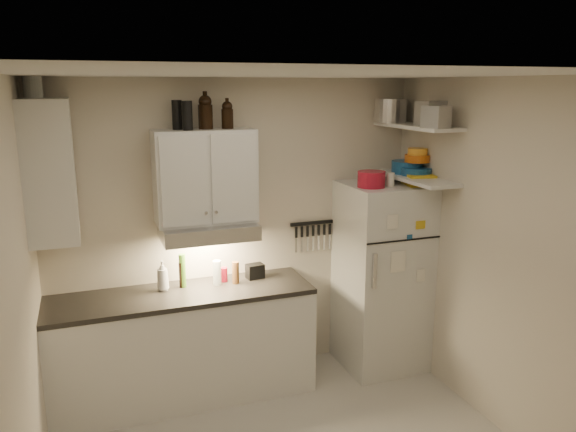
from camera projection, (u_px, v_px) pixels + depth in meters
name	position (u px, v px, depth m)	size (l,w,h in m)	color
ceiling	(301.00, 72.00, 3.20)	(3.20, 3.00, 0.02)	silver
back_wall	(237.00, 231.00, 4.87)	(3.20, 0.02, 2.60)	beige
left_wall	(16.00, 326.00, 2.95)	(0.02, 3.00, 2.60)	beige
right_wall	(508.00, 262.00, 4.03)	(0.02, 3.00, 2.60)	beige
base_cabinet	(184.00, 347.00, 4.60)	(2.10, 0.60, 0.88)	silver
countertop	(182.00, 295.00, 4.50)	(2.10, 0.62, 0.04)	black
upper_cabinet	(205.00, 176.00, 4.49)	(0.80, 0.33, 0.75)	silver
side_cabinet	(50.00, 171.00, 3.96)	(0.33, 0.55, 1.00)	silver
range_hood	(208.00, 231.00, 4.53)	(0.76, 0.46, 0.12)	silver
fridge	(382.00, 276.00, 5.08)	(0.70, 0.68, 1.70)	silver
shelf_hi	(417.00, 126.00, 4.71)	(0.30, 0.95, 0.03)	silver
shelf_lo	(414.00, 178.00, 4.81)	(0.30, 0.95, 0.03)	silver
knife_strip	(312.00, 223.00, 5.08)	(0.42, 0.02, 0.03)	black
dutch_oven	(371.00, 179.00, 4.71)	(0.23, 0.23, 0.14)	maroon
book_stack	(418.00, 179.00, 4.83)	(0.23, 0.28, 0.09)	gold
spice_jar	(390.00, 179.00, 4.76)	(0.07, 0.07, 0.11)	silver
stock_pot	(390.00, 111.00, 4.95)	(0.29, 0.29, 0.21)	silver
tin_a	(431.00, 113.00, 4.59)	(0.20, 0.18, 0.20)	#AAAAAD
tin_b	(436.00, 117.00, 4.33)	(0.17, 0.17, 0.17)	#AAAAAD
bowl_teal	(407.00, 167.00, 4.97)	(0.27, 0.27, 0.11)	navy
bowl_orange	(417.00, 158.00, 4.87)	(0.22, 0.22, 0.07)	#BD5611
bowl_yellow	(418.00, 151.00, 4.86)	(0.17, 0.17, 0.05)	gold
plates	(416.00, 171.00, 4.87)	(0.26, 0.26, 0.07)	navy
growler_a	(205.00, 112.00, 4.39)	(0.11, 0.11, 0.27)	black
growler_b	(227.00, 115.00, 4.44)	(0.09, 0.09, 0.22)	black
thermos_a	(187.00, 116.00, 4.28)	(0.08, 0.08, 0.22)	black
thermos_b	(177.00, 115.00, 4.35)	(0.08, 0.08, 0.23)	black
side_jar	(33.00, 85.00, 3.92)	(0.13, 0.13, 0.17)	silver
soap_bottle	(163.00, 274.00, 4.50)	(0.11, 0.11, 0.28)	silver
pepper_mill	(236.00, 273.00, 4.68)	(0.06, 0.06, 0.19)	brown
oil_bottle	(183.00, 271.00, 4.58)	(0.05, 0.05, 0.28)	#42731C
vinegar_bottle	(182.00, 275.00, 4.58)	(0.04, 0.04, 0.21)	black
clear_bottle	(217.00, 273.00, 4.65)	(0.07, 0.07, 0.21)	silver
red_jar	(224.00, 275.00, 4.73)	(0.06, 0.06, 0.12)	maroon
caddy	(255.00, 271.00, 4.81)	(0.14, 0.10, 0.12)	black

